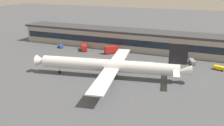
# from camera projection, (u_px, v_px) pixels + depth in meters

# --- Properties ---
(ground_plane) EXTENTS (600.00, 600.00, 0.00)m
(ground_plane) POSITION_uv_depth(u_px,v_px,m) (99.00, 80.00, 100.69)
(ground_plane) COLOR #4C4F54
(terminal_building) EXTENTS (151.79, 16.11, 11.30)m
(terminal_building) POSITION_uv_depth(u_px,v_px,m) (138.00, 40.00, 145.65)
(terminal_building) COLOR #9E9993
(terminal_building) RESTS_ON ground_plane
(airliner) EXTENTS (65.40, 56.80, 15.68)m
(airliner) POSITION_uv_depth(u_px,v_px,m) (111.00, 66.00, 102.63)
(airliner) COLOR white
(airliner) RESTS_ON ground_plane
(catering_truck) EXTENTS (6.85, 7.00, 4.15)m
(catering_truck) POSITION_uv_depth(u_px,v_px,m) (111.00, 50.00, 138.17)
(catering_truck) COLOR red
(catering_truck) RESTS_ON ground_plane
(fuel_truck) EXTENTS (6.90, 8.58, 3.35)m
(fuel_truck) POSITION_uv_depth(u_px,v_px,m) (84.00, 47.00, 145.07)
(fuel_truck) COLOR red
(fuel_truck) RESTS_ON ground_plane
(baggage_tug) EXTENTS (4.10, 3.67, 1.85)m
(baggage_tug) POSITION_uv_depth(u_px,v_px,m) (60.00, 46.00, 150.79)
(baggage_tug) COLOR #2651A5
(baggage_tug) RESTS_ON ground_plane
(pushback_tractor) EXTENTS (5.38, 3.99, 1.75)m
(pushback_tractor) POSITION_uv_depth(u_px,v_px,m) (220.00, 68.00, 112.62)
(pushback_tractor) COLOR yellow
(pushback_tractor) RESTS_ON ground_plane
(belt_loader) EXTENTS (3.98, 6.70, 1.95)m
(belt_loader) POSITION_uv_depth(u_px,v_px,m) (192.00, 61.00, 121.20)
(belt_loader) COLOR gray
(belt_loader) RESTS_ON ground_plane
(traffic_cone_0) EXTENTS (0.46, 0.46, 0.58)m
(traffic_cone_0) POSITION_uv_depth(u_px,v_px,m) (67.00, 80.00, 100.59)
(traffic_cone_0) COLOR #F2590C
(traffic_cone_0) RESTS_ON ground_plane
(traffic_cone_1) EXTENTS (0.56, 0.56, 0.69)m
(traffic_cone_1) POSITION_uv_depth(u_px,v_px,m) (136.00, 99.00, 83.75)
(traffic_cone_1) COLOR #F2590C
(traffic_cone_1) RESTS_ON ground_plane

